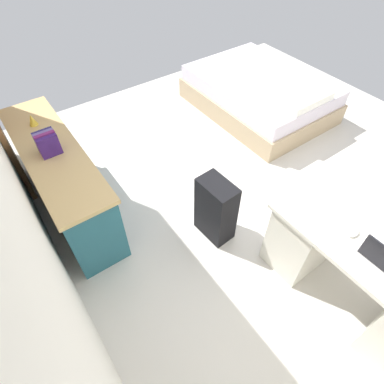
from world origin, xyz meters
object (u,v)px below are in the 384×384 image
(desk, at_px, (358,273))
(bed, at_px, (259,94))
(suitcase_black, at_px, (216,210))
(computer_mouse, at_px, (353,233))
(figurine_small, at_px, (32,120))
(credenza, at_px, (63,180))

(desk, relative_size, bed, 0.76)
(desk, xyz_separation_m, suitcase_black, (1.15, 0.47, -0.06))
(computer_mouse, distance_m, figurine_small, 2.92)
(desk, bearing_deg, credenza, 33.37)
(credenza, height_order, figurine_small, figurine_small)
(credenza, height_order, suitcase_black, credenza)
(computer_mouse, bearing_deg, credenza, 33.99)
(credenza, relative_size, bed, 0.94)
(credenza, xyz_separation_m, bed, (0.23, -2.86, -0.15))
(desk, relative_size, figurine_small, 13.15)
(credenza, relative_size, figurine_small, 16.36)
(credenza, bearing_deg, computer_mouse, -145.41)
(figurine_small, bearing_deg, credenza, -179.80)
(bed, height_order, suitcase_black, suitcase_black)
(suitcase_black, xyz_separation_m, computer_mouse, (-0.98, -0.43, 0.42))
(desk, bearing_deg, figurine_small, 28.93)
(desk, height_order, bed, desk)
(computer_mouse, bearing_deg, bed, -31.87)
(credenza, distance_m, computer_mouse, 2.57)
(desk, distance_m, suitcase_black, 1.25)
(desk, height_order, credenza, credenza)
(suitcase_black, bearing_deg, computer_mouse, -160.13)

